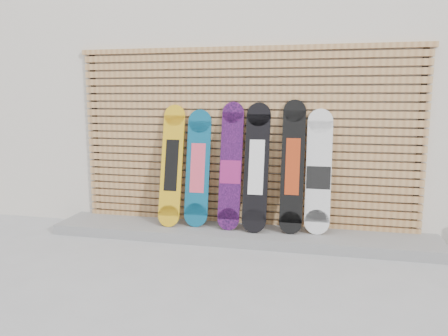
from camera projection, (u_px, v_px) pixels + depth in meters
The scene contains 10 objects.
ground at pixel (242, 260), 4.60m from camera, with size 80.00×80.00×0.00m, color gray.
building at pixel (307, 91), 7.57m from camera, with size 12.00×5.00×3.60m, color beige.
concrete_step at pixel (240, 234), 5.28m from camera, with size 4.60×0.70×0.12m, color slate.
slat_wall at pixel (244, 137), 5.37m from camera, with size 4.26×0.08×2.29m.
snowboard_0 at pixel (172, 165), 5.41m from camera, with size 0.27×0.38×1.48m.
snowboard_1 at pixel (198, 168), 5.37m from camera, with size 0.29×0.31×1.43m.
snowboard_2 at pixel (231, 167), 5.25m from camera, with size 0.27×0.35×1.52m.
snowboard_3 at pixel (256, 167), 5.17m from camera, with size 0.29×0.40×1.52m.
snowboard_4 at pixel (293, 167), 5.10m from camera, with size 0.27×0.34×1.55m.
snowboard_5 at pixel (319, 172), 5.07m from camera, with size 0.29×0.29×1.45m.
Camera 1 is at (0.78, -4.31, 1.71)m, focal length 35.00 mm.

